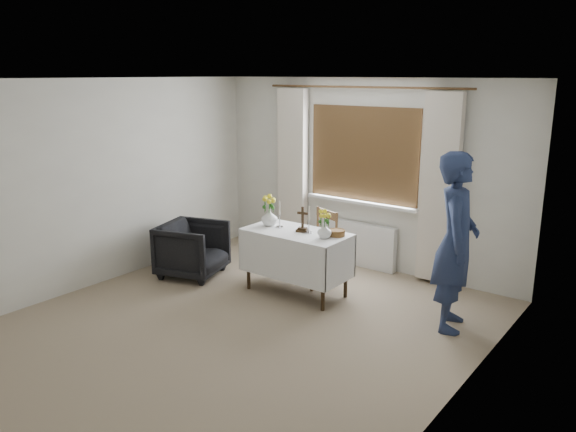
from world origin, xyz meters
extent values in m
plane|color=gray|center=(0.00, 0.00, 0.00)|extent=(5.00, 5.00, 0.00)
cube|color=white|center=(-0.08, 1.11, 0.38)|extent=(1.24, 0.64, 0.76)
imported|color=black|center=(-1.51, 0.79, 0.35)|extent=(0.96, 0.94, 0.70)
imported|color=navy|center=(1.73, 1.33, 0.91)|extent=(0.62, 0.77, 1.83)
cube|color=silver|center=(0.00, 2.42, 0.30)|extent=(1.10, 0.10, 0.60)
imported|color=silver|center=(-0.50, 1.12, 0.86)|extent=(0.23, 0.23, 0.20)
imported|color=silver|center=(0.32, 1.08, 0.85)|extent=(0.20, 0.20, 0.17)
cylinder|color=brown|center=(0.39, 1.24, 0.80)|extent=(0.22, 0.22, 0.07)
camera|label=1|loc=(3.62, -3.97, 2.55)|focal=35.00mm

